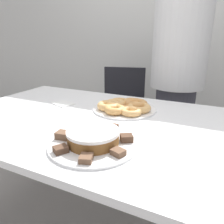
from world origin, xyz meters
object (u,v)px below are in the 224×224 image
(plate_donuts, at_px, (125,109))
(frosted_cake, at_px, (93,136))
(person_standing, at_px, (177,81))
(napkin, at_px, (63,104))
(plate_cake, at_px, (93,144))
(office_chair_left, at_px, (122,118))

(plate_donuts, relative_size, frosted_cake, 1.79)
(frosted_cake, bearing_deg, person_standing, 83.78)
(frosted_cake, relative_size, napkin, 1.37)
(plate_cake, height_order, napkin, plate_cake)
(person_standing, height_order, plate_cake, person_standing)
(person_standing, relative_size, plate_cake, 4.70)
(office_chair_left, distance_m, napkin, 0.87)
(plate_cake, distance_m, frosted_cake, 0.03)
(person_standing, height_order, napkin, person_standing)
(office_chair_left, distance_m, plate_cake, 1.29)
(frosted_cake, distance_m, napkin, 0.58)
(person_standing, relative_size, plate_donuts, 4.49)
(plate_cake, relative_size, plate_donuts, 0.95)
(plate_cake, xyz_separation_m, napkin, (-0.44, 0.38, -0.00))
(office_chair_left, xyz_separation_m, frosted_cake, (0.39, -1.17, 0.39))
(office_chair_left, bearing_deg, person_standing, -27.78)
(frosted_cake, xyz_separation_m, napkin, (-0.44, 0.38, -0.03))
(person_standing, bearing_deg, office_chair_left, 166.52)
(plate_cake, distance_m, plate_donuts, 0.45)
(office_chair_left, xyz_separation_m, napkin, (-0.05, -0.79, 0.35))
(plate_donuts, bearing_deg, napkin, -170.47)
(frosted_cake, bearing_deg, plate_donuts, 97.53)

